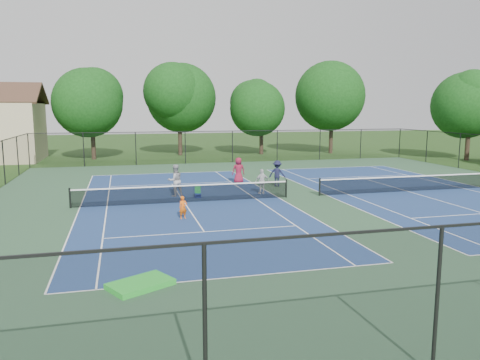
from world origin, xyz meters
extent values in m
plane|color=#234716|center=(0.00, 0.00, 0.00)|extent=(140.00, 140.00, 0.00)
cube|color=#2B4E36|center=(0.00, 0.00, 0.00)|extent=(36.00, 36.00, 0.01)
cube|color=navy|center=(-7.00, 0.00, 0.01)|extent=(10.97, 23.77, 0.00)
cube|color=white|center=(-7.00, 11.88, 0.01)|extent=(10.97, 0.06, 0.00)
cube|color=white|center=(-7.00, -11.88, 0.01)|extent=(10.97, 0.06, 0.00)
cube|color=white|center=(-12.48, 0.00, 0.01)|extent=(0.06, 23.77, 0.00)
cube|color=white|center=(-1.51, 0.00, 0.01)|extent=(0.06, 23.77, 0.00)
cube|color=white|center=(-11.12, 0.00, 0.01)|extent=(0.06, 23.77, 0.00)
cube|color=white|center=(-2.88, 0.00, 0.01)|extent=(0.06, 23.77, 0.00)
cube|color=white|center=(-7.00, 6.40, 0.01)|extent=(8.23, 0.06, 0.00)
cube|color=white|center=(-7.00, -6.40, 0.01)|extent=(8.23, 0.06, 0.00)
cube|color=white|center=(-7.00, 0.00, 0.01)|extent=(0.06, 12.80, 0.00)
cylinder|color=black|center=(-12.95, 0.00, 0.54)|extent=(0.10, 0.10, 1.07)
cylinder|color=black|center=(-1.05, 0.00, 0.54)|extent=(0.10, 0.10, 1.07)
cube|color=black|center=(-7.00, 0.00, 0.47)|extent=(11.90, 0.01, 0.90)
cube|color=white|center=(-7.00, 0.00, 0.95)|extent=(11.90, 0.04, 0.07)
cube|color=navy|center=(7.00, 0.00, 0.01)|extent=(10.97, 23.77, 0.00)
cube|color=white|center=(7.00, 11.88, 0.01)|extent=(10.97, 0.06, 0.00)
cube|color=white|center=(1.51, 0.00, 0.01)|extent=(0.06, 23.77, 0.00)
cube|color=white|center=(2.88, 0.00, 0.01)|extent=(0.06, 23.77, 0.00)
cube|color=white|center=(11.12, 0.00, 0.01)|extent=(0.06, 23.77, 0.00)
cube|color=white|center=(7.00, 6.40, 0.01)|extent=(8.23, 0.06, 0.00)
cube|color=white|center=(7.00, 0.00, 0.01)|extent=(0.06, 12.80, 0.00)
cylinder|color=black|center=(1.05, 0.00, 0.54)|extent=(0.10, 0.10, 1.07)
cube|color=black|center=(7.00, 0.00, 0.47)|extent=(11.90, 0.01, 0.90)
cube|color=white|center=(7.00, 0.00, 0.95)|extent=(11.90, 0.04, 0.07)
cylinder|color=black|center=(-18.00, 18.00, 1.50)|extent=(0.08, 0.08, 3.00)
cylinder|color=black|center=(-13.50, 18.00, 1.50)|extent=(0.08, 0.08, 3.00)
cylinder|color=black|center=(-9.00, 18.00, 1.50)|extent=(0.08, 0.08, 3.00)
cylinder|color=black|center=(-9.00, -18.00, 1.50)|extent=(0.08, 0.08, 3.00)
cylinder|color=black|center=(-4.50, 18.00, 1.50)|extent=(0.08, 0.08, 3.00)
cylinder|color=black|center=(-4.50, -18.00, 1.50)|extent=(0.08, 0.08, 3.00)
cylinder|color=black|center=(0.00, 18.00, 1.50)|extent=(0.08, 0.08, 3.00)
cylinder|color=black|center=(4.50, 18.00, 1.50)|extent=(0.08, 0.08, 3.00)
cylinder|color=black|center=(9.00, 18.00, 1.50)|extent=(0.08, 0.08, 3.00)
cylinder|color=black|center=(13.50, 18.00, 1.50)|extent=(0.08, 0.08, 3.00)
cylinder|color=black|center=(18.00, 18.00, 1.50)|extent=(0.08, 0.08, 3.00)
cylinder|color=black|center=(18.00, 9.00, 1.50)|extent=(0.08, 0.08, 3.00)
cylinder|color=black|center=(-18.00, 9.00, 1.50)|extent=(0.08, 0.08, 3.00)
cylinder|color=black|center=(18.00, 13.50, 1.50)|extent=(0.08, 0.08, 3.00)
cylinder|color=black|center=(-18.00, 13.50, 1.50)|extent=(0.08, 0.08, 3.00)
cube|color=black|center=(0.00, 18.00, 1.50)|extent=(36.00, 0.01, 3.00)
cube|color=black|center=(0.00, 18.00, 3.00)|extent=(36.00, 0.05, 0.05)
cylinder|color=#2D2116|center=(-13.00, 24.00, 1.89)|extent=(0.44, 0.44, 3.78)
sphere|color=#103A0F|center=(-13.00, 24.00, 5.65)|extent=(6.80, 6.80, 6.80)
sphere|color=#103A0F|center=(-13.00, 24.00, 6.31)|extent=(5.58, 5.58, 5.58)
sphere|color=#103A0F|center=(-13.00, 24.00, 6.98)|extent=(4.35, 4.35, 4.35)
cylinder|color=#2D2116|center=(-4.00, 26.00, 2.07)|extent=(0.44, 0.44, 4.14)
sphere|color=#103A0F|center=(-4.00, 26.00, 6.23)|extent=(7.60, 7.60, 7.60)
sphere|color=#103A0F|center=(-4.00, 26.00, 6.85)|extent=(6.23, 6.23, 6.23)
sphere|color=#103A0F|center=(-4.00, 26.00, 7.48)|extent=(4.86, 4.86, 4.86)
cylinder|color=#2D2116|center=(5.00, 25.00, 1.71)|extent=(0.44, 0.44, 3.42)
sphere|color=#103A0F|center=(5.00, 25.00, 5.07)|extent=(6.00, 6.00, 6.00)
sphere|color=#103A0F|center=(5.00, 25.00, 5.77)|extent=(4.92, 4.92, 4.92)
sphere|color=#103A0F|center=(5.00, 25.00, 6.48)|extent=(3.84, 3.84, 3.84)
cylinder|color=#2D2116|center=(13.00, 24.00, 2.16)|extent=(0.44, 0.44, 4.32)
sphere|color=#103A0F|center=(13.00, 24.00, 6.46)|extent=(7.80, 7.80, 7.80)
sphere|color=#103A0F|center=(13.00, 24.00, 7.08)|extent=(6.40, 6.40, 6.40)
sphere|color=#103A0F|center=(13.00, 24.00, 7.69)|extent=(4.99, 4.99, 4.99)
cylinder|color=#2D2116|center=(23.00, 14.00, 1.80)|extent=(0.44, 0.44, 3.60)
sphere|color=#103A0F|center=(23.00, 14.00, 5.41)|extent=(6.60, 6.60, 6.60)
sphere|color=#103A0F|center=(23.00, 14.00, 6.09)|extent=(5.41, 5.41, 5.41)
sphere|color=#103A0F|center=(23.00, 14.00, 6.76)|extent=(4.22, 4.22, 4.22)
imported|color=#EE5E0F|center=(-7.55, -3.79, 0.55)|extent=(0.45, 0.35, 1.09)
imported|color=#9B9C9E|center=(-7.26, 1.95, 0.95)|extent=(1.09, 0.96, 1.89)
imported|color=silver|center=(-2.07, 1.47, 0.76)|extent=(0.93, 0.48, 1.52)
imported|color=#171832|center=(-0.30, 3.84, 0.87)|extent=(1.29, 1.15, 1.73)
imported|color=maroon|center=(-2.49, 5.69, 0.90)|extent=(0.90, 0.60, 1.80)
cube|color=navy|center=(-6.05, 1.25, 0.14)|extent=(0.36, 0.32, 0.27)
cube|color=green|center=(-6.05, 1.25, 0.46)|extent=(0.37, 0.33, 0.39)
cube|color=green|center=(-9.86, -11.95, 0.09)|extent=(2.08, 1.82, 0.16)
camera|label=1|loc=(-10.24, -25.29, 5.19)|focal=35.00mm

